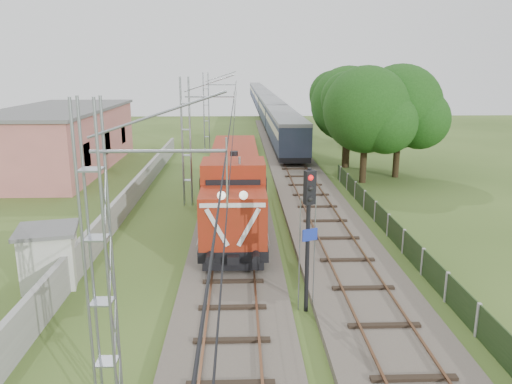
{
  "coord_description": "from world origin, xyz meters",
  "views": [
    {
      "loc": [
        0.28,
        -18.93,
        8.62
      ],
      "look_at": [
        1.15,
        6.41,
        2.2
      ],
      "focal_mm": 35.0,
      "sensor_mm": 36.0,
      "label": 1
    }
  ],
  "objects_px": {
    "locomotive": "(234,183)",
    "coach_rake": "(264,100)",
    "relay_hut": "(49,256)",
    "signal_post": "(309,216)"
  },
  "relations": [
    {
      "from": "locomotive",
      "to": "coach_rake",
      "type": "bearing_deg",
      "value": 85.75
    },
    {
      "from": "locomotive",
      "to": "relay_hut",
      "type": "height_order",
      "value": "locomotive"
    },
    {
      "from": "signal_post",
      "to": "relay_hut",
      "type": "relative_size",
      "value": 1.92
    },
    {
      "from": "signal_post",
      "to": "coach_rake",
      "type": "bearing_deg",
      "value": 88.28
    },
    {
      "from": "coach_rake",
      "to": "relay_hut",
      "type": "relative_size",
      "value": 38.77
    },
    {
      "from": "coach_rake",
      "to": "signal_post",
      "type": "height_order",
      "value": "signal_post"
    },
    {
      "from": "coach_rake",
      "to": "signal_post",
      "type": "bearing_deg",
      "value": -91.72
    },
    {
      "from": "locomotive",
      "to": "signal_post",
      "type": "bearing_deg",
      "value": -76.49
    },
    {
      "from": "locomotive",
      "to": "relay_hut",
      "type": "distance_m",
      "value": 11.14
    },
    {
      "from": "locomotive",
      "to": "relay_hut",
      "type": "relative_size",
      "value": 6.07
    }
  ]
}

